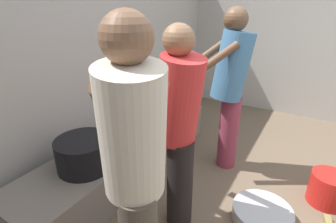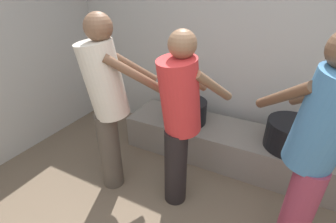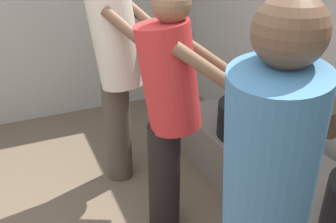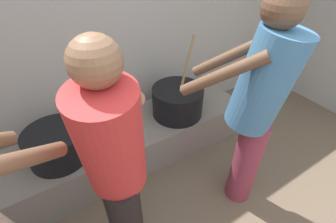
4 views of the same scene
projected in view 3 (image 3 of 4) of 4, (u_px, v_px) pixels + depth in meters
hearth_ledge at (296, 197)px, 2.40m from camera, size 2.43×0.60×0.39m
cooking_pot_secondary at (248, 119)px, 2.70m from camera, size 0.45×0.45×0.26m
cook_in_blue_shirt at (264, 200)px, 1.26m from camera, size 0.66×0.73×1.62m
cook_in_red_shirt at (170, 105)px, 2.07m from camera, size 0.54×0.72×1.54m
cook_in_cream_shirt at (117, 64)px, 2.52m from camera, size 0.71×0.69×1.63m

